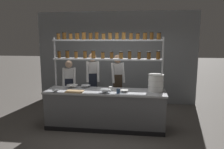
# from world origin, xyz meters

# --- Properties ---
(ground_plane) EXTENTS (40.00, 40.00, 0.00)m
(ground_plane) POSITION_xyz_m (0.00, 0.00, 0.00)
(ground_plane) COLOR #5B5651
(back_wall) EXTENTS (5.26, 0.12, 3.01)m
(back_wall) POSITION_xyz_m (0.00, 2.21, 1.51)
(back_wall) COLOR gray
(back_wall) RESTS_ON ground_plane
(prep_counter) EXTENTS (2.86, 0.76, 0.92)m
(prep_counter) POSITION_xyz_m (0.00, -0.00, 0.46)
(prep_counter) COLOR slate
(prep_counter) RESTS_ON ground_plane
(spice_shelf_unit) EXTENTS (2.75, 0.28, 2.32)m
(spice_shelf_unit) POSITION_xyz_m (0.00, 0.33, 1.87)
(spice_shelf_unit) COLOR #B7BABF
(spice_shelf_unit) RESTS_ON ground_plane
(chef_left) EXTENTS (0.40, 0.33, 1.56)m
(chef_left) POSITION_xyz_m (-1.09, 0.63, 0.89)
(chef_left) COLOR black
(chef_left) RESTS_ON ground_plane
(chef_center) EXTENTS (0.41, 0.34, 1.75)m
(chef_center) POSITION_xyz_m (-0.47, 0.79, 1.02)
(chef_center) COLOR black
(chef_center) RESTS_ON ground_plane
(chef_right) EXTENTS (0.42, 0.35, 1.71)m
(chef_right) POSITION_xyz_m (0.21, 0.84, 0.99)
(chef_right) COLOR black
(chef_right) RESTS_ON ground_plane
(container_stack) EXTENTS (0.37, 0.37, 0.40)m
(container_stack) POSITION_xyz_m (1.19, 0.10, 1.12)
(container_stack) COLOR white
(container_stack) RESTS_ON prep_counter
(cutting_board) EXTENTS (0.40, 0.26, 0.02)m
(cutting_board) POSITION_xyz_m (-0.69, -0.22, 0.93)
(cutting_board) COLOR #A88456
(cutting_board) RESTS_ON prep_counter
(prep_bowl_near_left) EXTENTS (0.28, 0.28, 0.08)m
(prep_bowl_near_left) POSITION_xyz_m (0.03, -0.22, 0.96)
(prep_bowl_near_left) COLOR silver
(prep_bowl_near_left) RESTS_ON prep_counter
(prep_bowl_center_front) EXTENTS (0.19, 0.19, 0.05)m
(prep_bowl_center_front) POSITION_xyz_m (0.46, -0.09, 0.95)
(prep_bowl_center_front) COLOR silver
(prep_bowl_center_front) RESTS_ON prep_counter
(prep_bowl_center_back) EXTENTS (0.28, 0.28, 0.08)m
(prep_bowl_center_back) POSITION_xyz_m (-0.87, 0.18, 0.96)
(prep_bowl_center_back) COLOR white
(prep_bowl_center_back) RESTS_ON prep_counter
(prep_bowl_near_right) EXTENTS (0.24, 0.24, 0.07)m
(prep_bowl_near_right) POSITION_xyz_m (-0.54, 0.25, 0.95)
(prep_bowl_near_right) COLOR silver
(prep_bowl_near_right) RESTS_ON prep_counter
(prep_bowl_far_left) EXTENTS (0.18, 0.18, 0.05)m
(prep_bowl_far_left) POSITION_xyz_m (-1.12, -0.29, 0.94)
(prep_bowl_far_left) COLOR silver
(prep_bowl_far_left) RESTS_ON prep_counter
(serving_cup_front) EXTENTS (0.09, 0.09, 0.11)m
(serving_cup_front) POSITION_xyz_m (0.13, 0.00, 0.97)
(serving_cup_front) COLOR silver
(serving_cup_front) RESTS_ON prep_counter
(serving_cup_by_board) EXTENTS (0.09, 0.09, 0.10)m
(serving_cup_by_board) POSITION_xyz_m (0.34, -0.21, 0.97)
(serving_cup_by_board) COLOR #334C70
(serving_cup_by_board) RESTS_ON prep_counter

